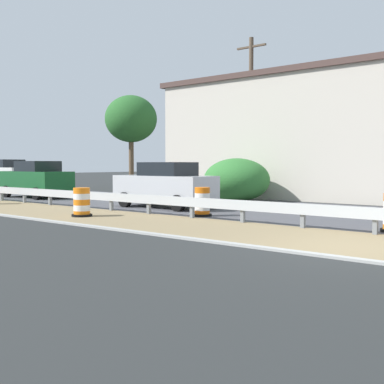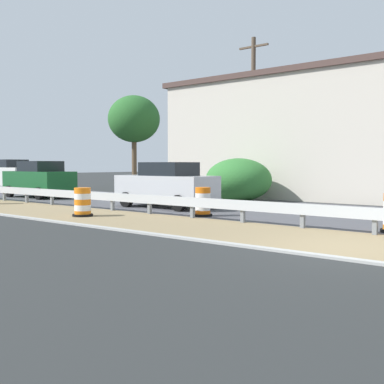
# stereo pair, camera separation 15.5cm
# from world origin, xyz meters

# --- Properties ---
(ground_plane) EXTENTS (160.00, 160.00, 0.00)m
(ground_plane) POSITION_xyz_m (0.00, 0.00, 0.00)
(ground_plane) COLOR #2B2D2D
(median_dirt_strip) EXTENTS (3.78, 120.00, 0.01)m
(median_dirt_strip) POSITION_xyz_m (0.69, 0.00, 0.00)
(median_dirt_strip) COLOR #8E7A56
(median_dirt_strip) RESTS_ON ground
(curb_near_edge) EXTENTS (0.20, 120.00, 0.11)m
(curb_near_edge) POSITION_xyz_m (-1.30, 0.00, 0.00)
(curb_near_edge) COLOR #ADADA8
(curb_near_edge) RESTS_ON ground
(traffic_barrel_close) EXTENTS (0.67, 0.67, 1.02)m
(traffic_barrel_close) POSITION_xyz_m (3.07, 6.42, 0.46)
(traffic_barrel_close) COLOR orange
(traffic_barrel_close) RESTS_ON ground
(traffic_barrel_mid) EXTENTS (0.72, 0.72, 1.01)m
(traffic_barrel_mid) POSITION_xyz_m (0.35, 9.67, 0.45)
(traffic_barrel_mid) COLOR orange
(traffic_barrel_mid) RESTS_ON ground
(car_lead_near_lane) EXTENTS (2.12, 4.48, 2.00)m
(car_lead_near_lane) POSITION_xyz_m (4.78, 19.17, 1.00)
(car_lead_near_lane) COLOR #195128
(car_lead_near_lane) RESTS_ON ground
(car_lead_far_lane) EXTENTS (1.99, 4.48, 1.91)m
(car_lead_far_lane) POSITION_xyz_m (4.69, 9.64, 0.96)
(car_lead_far_lane) COLOR silver
(car_lead_far_lane) RESTS_ON ground
(car_mid_far_lane) EXTENTS (2.17, 4.17, 2.16)m
(car_mid_far_lane) POSITION_xyz_m (8.11, 27.74, 1.08)
(car_mid_far_lane) COLOR silver
(car_mid_far_lane) RESTS_ON ground
(roadside_shop_near) EXTENTS (8.21, 14.95, 6.68)m
(roadside_shop_near) POSITION_xyz_m (15.24, 8.35, 3.35)
(roadside_shop_near) COLOR beige
(roadside_shop_near) RESTS_ON ground
(utility_pole_near) EXTENTS (0.24, 1.80, 8.72)m
(utility_pole_near) POSITION_xyz_m (12.35, 10.17, 4.52)
(utility_pole_near) COLOR brown
(utility_pole_near) RESTS_ON ground
(bush_roadside) EXTENTS (3.24, 3.24, 2.12)m
(bush_roadside) POSITION_xyz_m (9.35, 9.11, 1.06)
(bush_roadside) COLOR #337533
(bush_roadside) RESTS_ON ground
(tree_roadside) EXTENTS (3.79, 3.79, 6.85)m
(tree_roadside) POSITION_xyz_m (14.32, 21.61, 5.11)
(tree_roadside) COLOR brown
(tree_roadside) RESTS_ON ground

